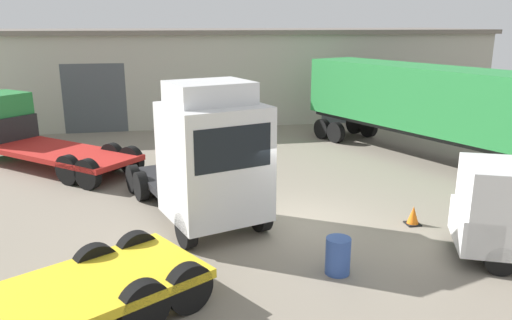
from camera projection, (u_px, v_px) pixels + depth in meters
The scene contains 7 objects.
ground_plane at pixel (294, 224), 14.50m from camera, with size 60.00×60.00×0.00m, color gray.
warehouse_building at pixel (219, 72), 31.00m from camera, with size 32.35×8.89×5.24m.
tractor_unit_white at pixel (209, 160), 13.86m from camera, with size 4.23×6.51×4.16m.
container_trailer_green at pixel (423, 100), 20.90m from camera, with size 6.79×11.88×3.90m.
flatbed_truck_green at pixel (17, 131), 20.64m from camera, with size 7.79×7.32×2.75m.
oil_drum at pixel (338, 256), 11.53m from camera, with size 0.58×0.58×0.88m.
traffic_cone at pixel (413, 216), 14.38m from camera, with size 0.40×0.40×0.55m.
Camera 1 is at (-3.65, -13.02, 5.66)m, focal length 35.00 mm.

